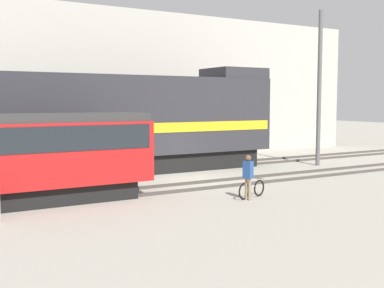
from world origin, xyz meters
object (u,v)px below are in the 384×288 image
at_px(utility_pole_center, 319,89).
at_px(freight_locomotive, 117,123).
at_px(bicycle, 252,189).
at_px(streetcar, 18,154).
at_px(person, 248,173).

bearing_deg(utility_pole_center, freight_locomotive, 166.83).
height_order(freight_locomotive, bicycle, freight_locomotive).
bearing_deg(freight_locomotive, bicycle, -74.86).
relative_size(streetcar, person, 5.53).
bearing_deg(streetcar, utility_pole_center, 8.81).
height_order(bicycle, utility_pole_center, utility_pole_center).
height_order(streetcar, person, streetcar).
distance_m(freight_locomotive, streetcar, 7.90).
height_order(freight_locomotive, utility_pole_center, utility_pole_center).
distance_m(streetcar, bicycle, 8.76).
relative_size(streetcar, bicycle, 6.09).
xyz_separation_m(streetcar, person, (7.68, -3.32, -0.83)).
distance_m(freight_locomotive, bicycle, 8.99).
distance_m(streetcar, utility_pole_center, 17.56).
xyz_separation_m(freight_locomotive, utility_pole_center, (11.38, -2.66, 1.83)).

